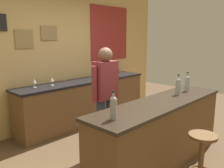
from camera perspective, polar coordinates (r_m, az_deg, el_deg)
ground_plane at (r=3.79m, az=6.00°, el=-16.54°), size 10.00×10.00×0.00m
back_wall at (r=4.89m, az=-12.70°, el=6.92°), size 6.00×0.09×2.80m
bar_counter at (r=3.39m, az=11.62°, el=-11.58°), size 2.43×0.60×0.92m
side_counter at (r=4.97m, az=-6.20°, el=-4.13°), size 3.04×0.56×0.90m
bartender at (r=3.52m, az=-1.57°, el=-2.33°), size 0.52×0.21×1.62m
bar_stool at (r=3.01m, az=20.85°, el=-15.20°), size 0.32×0.32×0.68m
wine_bottle_a at (r=2.44m, az=0.32°, el=-5.58°), size 0.07×0.07×0.31m
wine_bottle_b at (r=3.63m, az=15.64°, el=-0.40°), size 0.07×0.07×0.31m
wine_bottle_c at (r=3.91m, az=17.68°, el=0.30°), size 0.07×0.07×0.31m
wine_glass_a at (r=4.32m, az=-18.26°, el=0.63°), size 0.07×0.07×0.16m
wine_glass_b at (r=4.41m, az=-14.31°, el=1.05°), size 0.07×0.07×0.16m
coffee_mug at (r=5.21m, az=-1.52°, el=2.23°), size 0.12×0.08×0.09m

